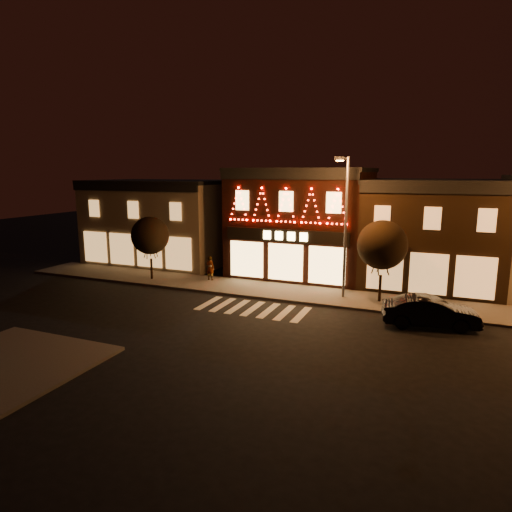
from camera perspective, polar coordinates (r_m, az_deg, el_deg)
The scene contains 11 objects.
ground at distance 23.16m, azimuth -4.29°, elevation -9.51°, with size 120.00×120.00×0.00m, color black.
sidewalk_far at distance 29.56m, azimuth 6.23°, elevation -4.88°, with size 44.00×4.00×0.15m, color #47423D.
sidewalk_near at distance 21.71m, azimuth -29.91°, elevation -12.19°, with size 7.00×7.00×0.15m, color #47423D.
building_left at distance 40.67m, azimuth -11.92°, elevation 4.39°, with size 12.20×8.28×7.30m.
building_pulp at distance 34.98m, azimuth 5.97°, elevation 4.39°, with size 10.20×8.34×8.30m.
building_right_a at distance 33.63m, azimuth 21.69°, elevation 2.74°, with size 9.20×8.28×7.50m.
streetlamp_mid at distance 27.84m, azimuth 11.35°, elevation 4.97°, with size 0.57×2.01×8.78m.
tree_left at distance 33.55m, azimuth -13.46°, elevation 2.57°, with size 2.78×2.78×4.65m.
tree_right at distance 27.87m, azimuth 15.92°, elevation 1.37°, with size 3.00×3.00×5.02m.
dark_sedan at distance 25.12m, azimuth 21.46°, elevation -6.71°, with size 1.69×4.83×1.59m, color black.
pedestrian at distance 32.84m, azimuth -5.91°, elevation -1.54°, with size 0.66×0.43×1.80m, color gray.
Camera 1 is at (9.86, -19.37, 8.01)m, focal length 31.13 mm.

